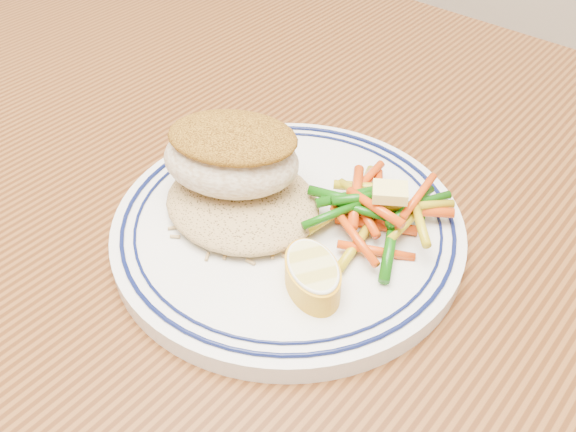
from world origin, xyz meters
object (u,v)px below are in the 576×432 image
Objects in this scene: dining_table at (258,332)px; plate at (288,227)px; fish_fillet at (231,154)px; vegetable_pile at (374,209)px; rice_pilaf at (242,199)px; lemon_wedge at (313,275)px.

dining_table is 5.88× the size of plate.
fish_fillet is 0.11m from vegetable_pile.
rice_pilaf is 0.10m from vegetable_pile.
plate is 3.72× the size of lemon_wedge.
fish_fillet is 1.12× the size of vegetable_pile.
vegetable_pile is (0.06, 0.06, 0.12)m from dining_table.
rice_pilaf is 0.03m from fish_fillet.
fish_fillet is (-0.04, 0.02, 0.15)m from dining_table.
lemon_wedge is at bearing -11.66° from dining_table.
vegetable_pile reaches higher than dining_table.
rice_pilaf is at bearing 162.81° from lemon_wedge.
dining_table is 21.88× the size of lemon_wedge.
fish_fillet is at bearing -155.16° from vegetable_pile.
lemon_wedge is at bearing -17.19° from rice_pilaf.
vegetable_pile reaches higher than rice_pilaf.
lemon_wedge reaches higher than plate.
dining_table is at bearing -132.58° from vegetable_pile.
plate is 2.11× the size of fish_fillet.
vegetable_pile is 0.08m from lemon_wedge.
rice_pilaf is 0.98× the size of fish_fillet.
plate is 2.36× the size of vegetable_pile.
plate is at bearing 67.65° from dining_table.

